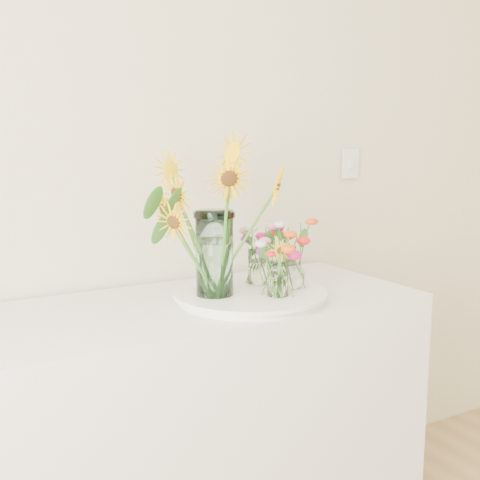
{
  "coord_description": "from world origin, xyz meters",
  "views": [
    {
      "loc": [
        -1.06,
        0.3,
        1.39
      ],
      "look_at": [
        -0.16,
        1.87,
        1.09
      ],
      "focal_mm": 45.0,
      "sensor_mm": 36.0,
      "label": 1
    }
  ],
  "objects": [
    {
      "name": "counter",
      "position": [
        -0.26,
        1.93,
        0.45
      ],
      "size": [
        1.4,
        0.6,
        0.9
      ],
      "primitive_type": "cube",
      "color": "white",
      "rests_on": "ground_plane"
    },
    {
      "name": "wildflower_posy_b",
      "position": [
        0.01,
        1.84,
        1.04
      ],
      "size": [
        0.22,
        0.22,
        0.23
      ],
      "primitive_type": null,
      "color": "#EF4B14",
      "rests_on": "tray"
    },
    {
      "name": "wildflower_posy_a",
      "position": [
        -0.08,
        1.77,
        1.02
      ],
      "size": [
        0.2,
        0.2,
        0.2
      ],
      "primitive_type": null,
      "color": "#EF4B14",
      "rests_on": "tray"
    },
    {
      "name": "mason_jar",
      "position": [
        -0.24,
        1.87,
        1.06
      ],
      "size": [
        0.15,
        0.15,
        0.26
      ],
      "primitive_type": "cylinder",
      "rotation": [
        0.0,
        0.0,
        -0.39
      ],
      "color": "#9FCFC2",
      "rests_on": "tray"
    },
    {
      "name": "tray",
      "position": [
        -0.12,
        1.86,
        0.91
      ],
      "size": [
        0.46,
        0.46,
        0.02
      ],
      "primitive_type": "cylinder",
      "color": "white",
      "rests_on": "counter"
    },
    {
      "name": "small_vase_c",
      "position": [
        -0.05,
        1.93,
        0.99
      ],
      "size": [
        0.07,
        0.07,
        0.12
      ],
      "primitive_type": "cylinder",
      "rotation": [
        0.0,
        0.0,
        -0.03
      ],
      "color": "white",
      "rests_on": "tray"
    },
    {
      "name": "small_vase_a",
      "position": [
        -0.08,
        1.77,
        0.98
      ],
      "size": [
        0.08,
        0.08,
        0.11
      ],
      "primitive_type": "cylinder",
      "rotation": [
        0.0,
        0.0,
        0.33
      ],
      "color": "white",
      "rests_on": "tray"
    },
    {
      "name": "small_vase_b",
      "position": [
        0.01,
        1.84,
        0.99
      ],
      "size": [
        0.12,
        0.12,
        0.14
      ],
      "primitive_type": null,
      "rotation": [
        0.0,
        0.0,
        -0.31
      ],
      "color": "white",
      "rests_on": "tray"
    },
    {
      "name": "sunflower_bouquet",
      "position": [
        -0.24,
        1.87,
        1.17
      ],
      "size": [
        0.96,
        0.96,
        0.49
      ],
      "primitive_type": null,
      "rotation": [
        0.0,
        0.0,
        -0.39
      ],
      "color": "#FFC105",
      "rests_on": "tray"
    },
    {
      "name": "wildflower_posy_c",
      "position": [
        -0.05,
        1.93,
        1.03
      ],
      "size": [
        0.2,
        0.2,
        0.21
      ],
      "primitive_type": null,
      "color": "#EF4B14",
      "rests_on": "tray"
    }
  ]
}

